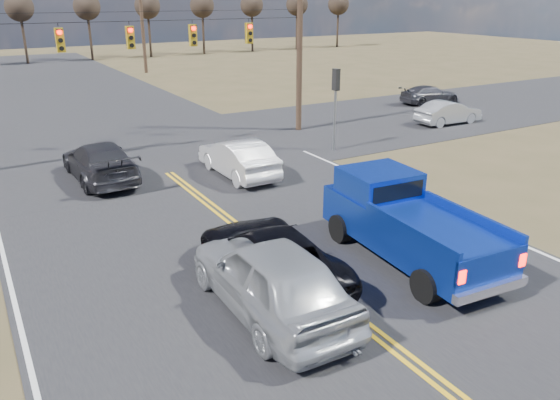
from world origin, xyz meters
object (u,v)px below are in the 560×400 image
white_car_queue (238,158)px  dgrey_car_queue (100,162)px  silver_suv (271,277)px  cross_car_east_near (448,113)px  cross_car_east_far (430,95)px  pickup_truck (406,223)px  black_suv (270,255)px

white_car_queue → dgrey_car_queue: dgrey_car_queue is taller
silver_suv → white_car_queue: 10.61m
white_car_queue → cross_car_east_near: bearing=-170.5°
dgrey_car_queue → cross_car_east_far: dgrey_car_queue is taller
pickup_truck → black_suv: bearing=172.6°
pickup_truck → cross_car_east_near: (14.20, 11.89, -0.42)m
silver_suv → dgrey_car_queue: bearing=-84.0°
white_car_queue → dgrey_car_queue: 5.58m
white_car_queue → cross_car_east_near: 15.14m
dgrey_car_queue → pickup_truck: bearing=115.3°
white_car_queue → cross_car_east_near: white_car_queue is taller
cross_car_east_near → cross_car_east_far: size_ratio=0.96×
black_suv → dgrey_car_queue: bearing=-77.3°
black_suv → pickup_truck: bearing=171.6°
pickup_truck → silver_suv: 4.72m
silver_suv → cross_car_east_near: size_ratio=1.32×
black_suv → cross_car_east_near: (18.15, 11.10, -0.07)m
silver_suv → cross_car_east_far: bearing=-141.3°
white_car_queue → cross_car_east_far: bearing=-157.6°
cross_car_east_near → pickup_truck: bearing=131.3°
pickup_truck → cross_car_east_far: size_ratio=1.44×
dgrey_car_queue → white_car_queue: bearing=154.4°
black_suv → cross_car_east_far: bearing=-140.3°
silver_suv → cross_car_east_near: 22.62m
dgrey_car_queue → cross_car_east_far: (23.71, 5.53, -0.15)m
pickup_truck → white_car_queue: pickup_truck is taller
silver_suv → cross_car_east_near: silver_suv is taller
silver_suv → cross_car_east_far: silver_suv is taller
pickup_truck → white_car_queue: (-0.71, 9.28, -0.33)m
pickup_truck → dgrey_car_queue: 12.96m
pickup_truck → white_car_queue: 9.32m
black_suv → dgrey_car_queue: 10.95m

